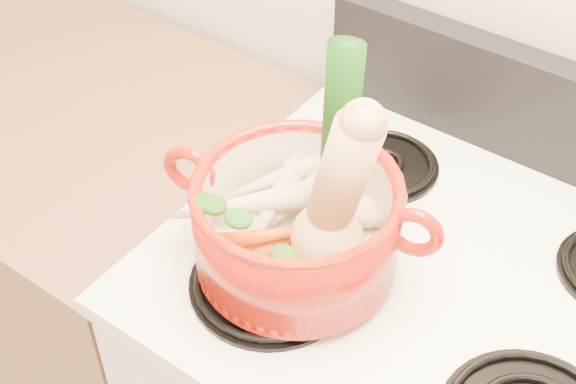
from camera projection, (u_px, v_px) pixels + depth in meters
The scene contains 20 objects.
cooktop at pixel (448, 282), 1.12m from camera, with size 0.78×0.67×0.03m, color white.
control_backsplash at pixel (549, 116), 1.23m from camera, with size 0.76×0.05×0.18m, color black.
counter_left at pixel (18, 214), 1.91m from camera, with size 1.36×0.65×0.90m, color brown.
burner_front_left at pixel (271, 281), 1.09m from camera, with size 0.22×0.22×0.02m, color black.
burner_back_left at pixel (384, 164), 1.27m from camera, with size 0.17×0.17×0.02m, color black.
dutch_oven at pixel (297, 225), 1.06m from camera, with size 0.28×0.28×0.14m, color #9C170A.
pot_handle_left at pixel (189, 169), 1.07m from camera, with size 0.08×0.08×0.02m, color #9C170A.
pot_handle_right at pixel (414, 232), 0.99m from camera, with size 0.08×0.08×0.02m, color #9C170A.
squash at pixel (330, 192), 0.98m from camera, with size 0.11×0.11×0.26m, color tan, non-canonical shape.
leek at pixel (337, 143), 1.01m from camera, with size 0.05×0.05×0.30m, color beige.
ginger at pixel (361, 209), 1.11m from camera, with size 0.07×0.05×0.04m, color tan.
parsnip_0 at pixel (284, 208), 1.11m from camera, with size 0.04×0.04×0.21m, color #F0E1C3.
parsnip_1 at pixel (272, 212), 1.10m from camera, with size 0.04×0.04×0.18m, color beige.
parsnip_2 at pixel (277, 197), 1.10m from camera, with size 0.05×0.05×0.21m, color beige.
parsnip_3 at pixel (237, 204), 1.09m from camera, with size 0.04×0.04×0.18m, color #EFE7C2.
parsnip_4 at pixel (290, 172), 1.13m from camera, with size 0.04×0.04×0.21m, color beige.
carrot_0 at pixel (283, 241), 1.07m from camera, with size 0.03×0.03×0.15m, color #CE550A.
carrot_1 at pixel (250, 248), 1.06m from camera, with size 0.03×0.03×0.13m, color #DC5E0B.
carrot_2 at pixel (301, 255), 1.04m from camera, with size 0.03×0.03×0.15m, color #C03909.
carrot_3 at pixel (266, 237), 1.05m from camera, with size 0.03×0.03×0.13m, color #C75309.
Camera 1 is at (0.25, 0.68, 1.79)m, focal length 50.00 mm.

